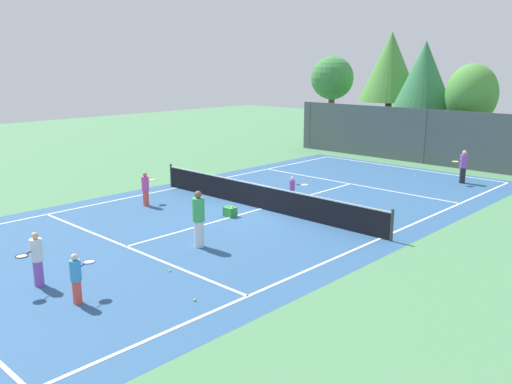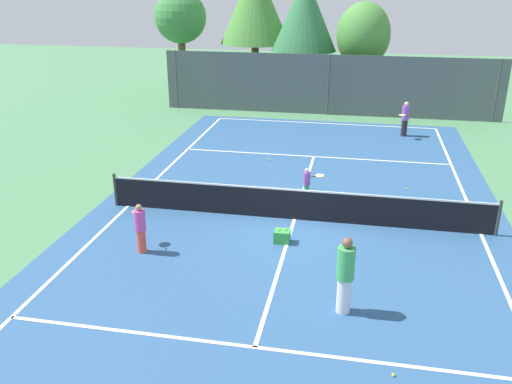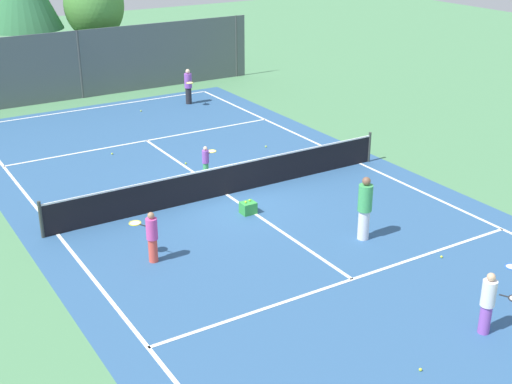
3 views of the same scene
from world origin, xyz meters
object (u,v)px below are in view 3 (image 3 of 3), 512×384
tennis_ball_6 (266,147)px  tennis_ball_7 (441,257)px  ball_crate (248,208)px  tennis_ball_2 (420,370)px  player_0 (188,86)px  tennis_ball_0 (179,184)px  player_2 (152,236)px  tennis_ball_1 (112,154)px  player_5 (488,303)px  tennis_ball_4 (141,111)px  player_1 (206,161)px  tennis_ball_3 (186,163)px  player_3 (365,208)px

tennis_ball_6 → tennis_ball_7: size_ratio=1.00×
ball_crate → tennis_ball_2: (-1.00, -8.38, -0.15)m
player_0 → tennis_ball_0: 10.06m
player_2 → tennis_ball_0: 5.39m
tennis_ball_1 → tennis_ball_0: bearing=-78.4°
player_5 → tennis_ball_6: size_ratio=22.41×
player_2 → tennis_ball_7: 7.65m
tennis_ball_1 → tennis_ball_7: (4.48, -12.32, 0.00)m
player_0 → tennis_ball_4: bearing=-178.7°
tennis_ball_1 → player_2: bearing=-103.9°
tennis_ball_1 → ball_crate: bearing=-77.5°
tennis_ball_2 → tennis_ball_6: size_ratio=1.00×
player_1 → tennis_ball_4: (1.23, 8.60, -0.54)m
tennis_ball_0 → tennis_ball_7: bearing=-66.3°
tennis_ball_0 → tennis_ball_4: size_ratio=1.00×
tennis_ball_0 → tennis_ball_3: same height
tennis_ball_6 → player_1: bearing=-155.8°
player_1 → tennis_ball_2: size_ratio=16.65×
player_1 → tennis_ball_7: bearing=-73.4°
tennis_ball_3 → tennis_ball_4: bearing=79.7°
player_0 → ball_crate: size_ratio=3.68×
player_3 → tennis_ball_3: 8.17m
tennis_ball_1 → player_5: bearing=-79.9°
player_0 → tennis_ball_2: (-5.00, -20.40, -0.81)m
player_2 → tennis_ball_2: 7.62m
tennis_ball_1 → tennis_ball_2: (0.59, -15.57, 0.00)m
player_2 → tennis_ball_1: player_2 is taller
player_3 → tennis_ball_1: bearing=108.4°
tennis_ball_7 → player_2: bearing=149.7°
player_1 → player_2: player_2 is taller
ball_crate → tennis_ball_3: size_ratio=6.70×
player_1 → tennis_ball_2: (-1.35, -11.74, -0.54)m
tennis_ball_4 → tennis_ball_7: 17.14m
player_3 → tennis_ball_2: bearing=-118.5°
player_1 → tennis_ball_3: (-0.07, 1.46, -0.54)m
ball_crate → player_1: bearing=84.0°
tennis_ball_2 → player_1: bearing=83.4°
player_5 → player_0: bearing=81.9°
tennis_ball_4 → tennis_ball_2: bearing=-97.2°
player_0 → tennis_ball_1: (-5.59, -4.82, -0.81)m
player_0 → tennis_ball_7: size_ratio=24.61×
tennis_ball_4 → tennis_ball_7: size_ratio=1.00×
player_2 → tennis_ball_7: bearing=-30.3°
tennis_ball_0 → tennis_ball_1: size_ratio=1.00×
tennis_ball_2 → player_5: bearing=7.1°
player_0 → ball_crate: bearing=-108.4°
tennis_ball_0 → tennis_ball_6: (4.50, 1.69, 0.00)m
player_5 → ball_crate: bearing=98.0°
player_3 → tennis_ball_7: (1.04, -1.98, -0.91)m
player_5 → tennis_ball_6: player_5 is taller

